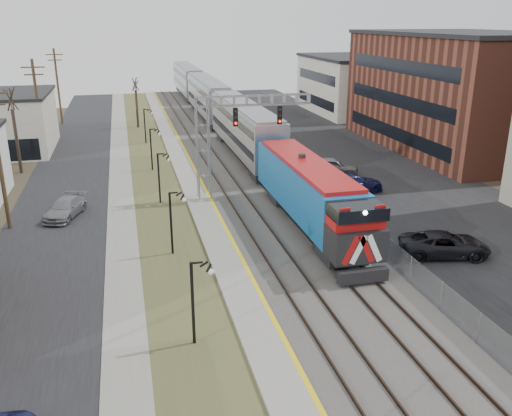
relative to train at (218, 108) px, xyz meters
name	(u,v)px	position (x,y,z in m)	size (l,w,h in m)	color
street_west	(68,184)	(-17.00, -20.60, -2.90)	(7.00, 120.00, 0.04)	black
sidewalk	(120,181)	(-12.50, -20.60, -2.88)	(2.00, 120.00, 0.08)	gray
grass_median	(155,179)	(-9.50, -20.60, -2.89)	(4.00, 120.00, 0.06)	#464B28
platform	(188,175)	(-6.50, -20.60, -2.80)	(2.00, 120.00, 0.24)	gray
ballast_bed	(241,172)	(-1.50, -20.60, -2.82)	(8.00, 120.00, 0.20)	#595651
parking_lot	(360,165)	(10.50, -20.60, -2.90)	(16.00, 120.00, 0.04)	black
platform_edge	(197,173)	(-5.62, -20.60, -2.67)	(0.24, 120.00, 0.01)	gold
track_near	(220,172)	(-3.50, -20.60, -2.64)	(1.58, 120.00, 0.15)	#2D2119
track_far	(257,169)	(0.00, -20.60, -2.64)	(1.58, 120.00, 0.15)	#2D2119
train	(218,108)	(0.00, 0.00, 0.00)	(3.00, 85.85, 5.33)	#135D9F
signal_gantry	(225,130)	(-4.28, -27.60, 2.67)	(9.00, 1.07, 8.15)	gray
lampposts	(171,222)	(-9.50, -37.31, -0.92)	(0.14, 62.14, 4.00)	black
fence	(284,162)	(2.70, -20.60, -2.12)	(0.04, 120.00, 1.60)	gray
bare_trees	(54,145)	(-18.16, -16.68, -0.22)	(12.30, 42.30, 5.95)	#382D23
car_lot_c	(445,245)	(6.52, -41.82, -2.18)	(2.46, 5.33, 1.48)	black
car_lot_d	(351,184)	(6.03, -28.79, -2.11)	(2.25, 5.55, 1.61)	#151D4C
car_lot_e	(331,167)	(6.40, -23.34, -2.09)	(1.95, 4.85, 1.65)	slate
car_street_b	(65,209)	(-16.43, -29.15, -2.25)	(1.87, 4.59, 1.33)	slate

